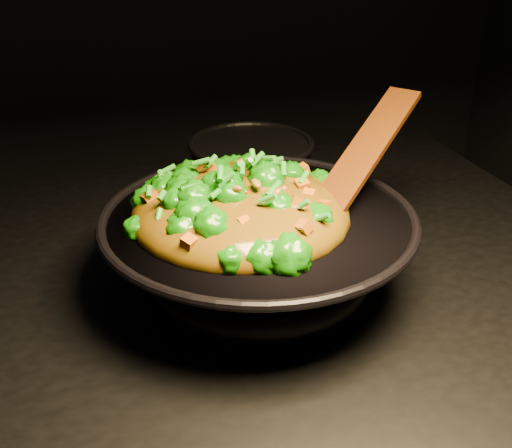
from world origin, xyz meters
name	(u,v)px	position (x,y,z in m)	size (l,w,h in m)	color
wok	(258,255)	(0.04, -0.05, 0.96)	(0.40, 0.40, 0.11)	black
stir_fry	(240,183)	(0.02, -0.04, 1.06)	(0.28, 0.28, 0.10)	#146207
spatula	(358,161)	(0.19, -0.03, 1.07)	(0.32, 0.05, 0.01)	#351308
back_pot	(251,172)	(0.12, 0.22, 0.96)	(0.20, 0.20, 0.12)	black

